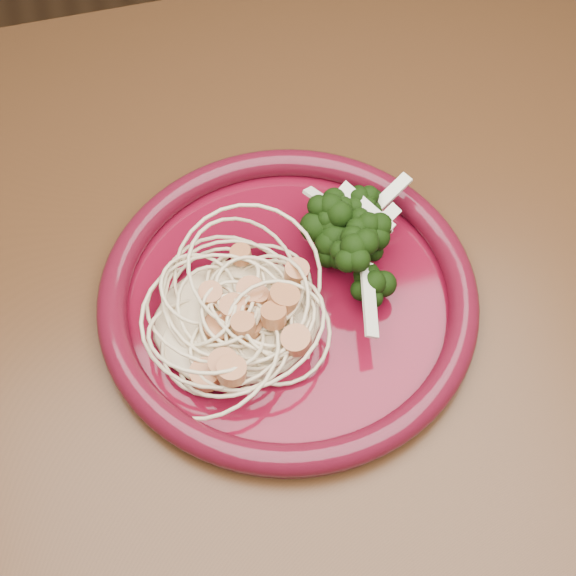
# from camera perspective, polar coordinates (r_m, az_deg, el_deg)

# --- Properties ---
(dining_table) EXTENTS (1.20, 0.80, 0.75)m
(dining_table) POSITION_cam_1_polar(r_m,az_deg,el_deg) (0.68, -4.26, -8.03)
(dining_table) COLOR #472814
(dining_table) RESTS_ON ground
(dinner_plate) EXTENTS (0.35, 0.35, 0.02)m
(dinner_plate) POSITION_cam_1_polar(r_m,az_deg,el_deg) (0.60, 0.00, -0.51)
(dinner_plate) COLOR #540817
(dinner_plate) RESTS_ON dining_table
(spaghetti_pile) EXTENTS (0.15, 0.14, 0.03)m
(spaghetti_pile) POSITION_cam_1_polar(r_m,az_deg,el_deg) (0.58, -3.67, -1.82)
(spaghetti_pile) COLOR beige
(spaghetti_pile) RESTS_ON dinner_plate
(scallop_cluster) EXTENTS (0.13, 0.13, 0.04)m
(scallop_cluster) POSITION_cam_1_polar(r_m,az_deg,el_deg) (0.55, -3.85, -0.08)
(scallop_cluster) COLOR #C37B4A
(scallop_cluster) RESTS_ON spaghetti_pile
(broccoli_pile) EXTENTS (0.11, 0.14, 0.04)m
(broccoli_pile) POSITION_cam_1_polar(r_m,az_deg,el_deg) (0.60, 4.34, 2.60)
(broccoli_pile) COLOR black
(broccoli_pile) RESTS_ON dinner_plate
(onion_garnish) EXTENTS (0.07, 0.09, 0.05)m
(onion_garnish) POSITION_cam_1_polar(r_m,az_deg,el_deg) (0.57, 4.52, 4.26)
(onion_garnish) COLOR beige
(onion_garnish) RESTS_ON broccoli_pile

